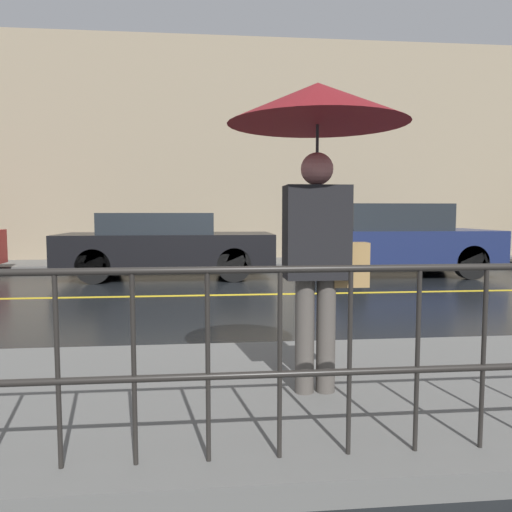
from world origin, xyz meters
name	(u,v)px	position (x,y,z in m)	size (l,w,h in m)	color
ground_plane	(238,295)	(0.00, 0.00, 0.00)	(80.00, 80.00, 0.00)	black
sidewalk_near	(283,397)	(0.00, -4.80, 0.07)	(28.00, 2.48, 0.14)	#60605E
sidewalk_far	(227,264)	(0.00, 4.41, 0.07)	(28.00, 1.70, 0.14)	#60605E
lane_marking	(238,295)	(0.00, 0.00, 0.00)	(25.20, 0.12, 0.01)	gold
building_storefront	(225,152)	(0.00, 5.41, 2.98)	(28.00, 0.30, 5.97)	gray
railing_foreground	(315,337)	(0.00, -5.79, 0.75)	(12.00, 0.04, 0.97)	black
pedestrian	(318,139)	(0.20, -4.90, 1.84)	(1.19, 1.19, 2.06)	#4C4742
car_black	(165,244)	(-1.37, 2.33, 0.71)	(4.34, 1.70, 1.35)	black
car_navy	(394,239)	(3.55, 2.33, 0.79)	(4.08, 1.93, 1.54)	#19234C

